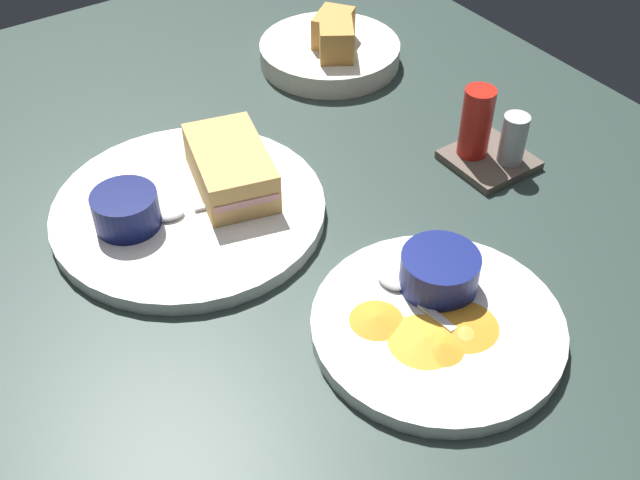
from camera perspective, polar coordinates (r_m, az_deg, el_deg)
The scene contains 11 objects.
ground_plane at distance 88.90cm, azimuth -6.94°, elevation 1.65°, with size 110.00×110.00×3.00cm, color #283833.
plate_sandwich_main at distance 86.78cm, azimuth -9.43°, elevation 2.14°, with size 29.57×29.57×1.60cm, color white.
sandwich_half_near at distance 86.85cm, azimuth -6.49°, elevation 5.23°, with size 14.59×10.62×4.80cm.
ramekin_dark_sauce at distance 83.73cm, azimuth -13.86°, elevation 2.21°, with size 6.89×6.89×3.88cm.
spoon_by_dark_ramekin at distance 85.03cm, azimuth -10.05°, elevation 2.10°, with size 4.15×9.88×0.80cm.
plate_chips_companion at distance 74.41cm, azimuth 8.48°, elevation -6.18°, with size 23.61×23.61×1.60cm, color white.
ramekin_light_gravy at distance 75.59cm, azimuth 8.64°, elevation -2.16°, with size 7.57×7.57×3.73cm.
spoon_by_gravy_ramekin at distance 75.77cm, azimuth 5.88°, elevation -3.45°, with size 9.94×2.48×0.80cm.
plantain_chip_scatter at distance 73.04cm, azimuth 8.32°, elevation -6.06°, with size 13.11×14.20×0.60cm.
bread_basket_rear at distance 112.05cm, azimuth 0.76°, elevation 13.57°, with size 19.43×19.43×7.42cm.
condiment_caddy at distance 93.81cm, azimuth 12.09°, elevation 7.18°, with size 9.00×9.00×9.50cm.
Camera 1 is at (61.40, -28.86, 55.96)cm, focal length 44.27 mm.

